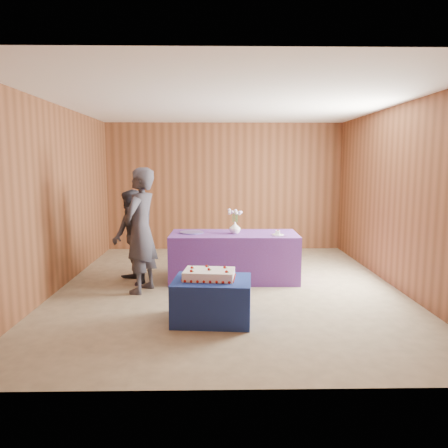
{
  "coord_description": "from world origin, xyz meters",
  "views": [
    {
      "loc": [
        -0.19,
        -6.36,
        1.84
      ],
      "look_at": [
        -0.06,
        0.1,
        0.95
      ],
      "focal_mm": 35.0,
      "sensor_mm": 36.0,
      "label": 1
    }
  ],
  "objects_px": {
    "serving_table": "(234,257)",
    "guest_right": "(132,237)",
    "vase": "(235,228)",
    "cake_table": "(212,300)",
    "guest_left": "(141,231)",
    "sheet_cake": "(209,274)"
  },
  "relations": [
    {
      "from": "sheet_cake",
      "to": "guest_right",
      "type": "relative_size",
      "value": 0.45
    },
    {
      "from": "sheet_cake",
      "to": "guest_right",
      "type": "xyz_separation_m",
      "value": [
        -1.2,
        1.62,
        0.17
      ]
    },
    {
      "from": "vase",
      "to": "guest_right",
      "type": "relative_size",
      "value": 0.13
    },
    {
      "from": "sheet_cake",
      "to": "guest_left",
      "type": "height_order",
      "value": "guest_left"
    },
    {
      "from": "serving_table",
      "to": "guest_right",
      "type": "relative_size",
      "value": 1.38
    },
    {
      "from": "serving_table",
      "to": "guest_left",
      "type": "height_order",
      "value": "guest_left"
    },
    {
      "from": "guest_left",
      "to": "guest_right",
      "type": "height_order",
      "value": "guest_left"
    },
    {
      "from": "vase",
      "to": "guest_left",
      "type": "bearing_deg",
      "value": -156.16
    },
    {
      "from": "vase",
      "to": "serving_table",
      "type": "bearing_deg",
      "value": 119.15
    },
    {
      "from": "vase",
      "to": "guest_right",
      "type": "distance_m",
      "value": 1.6
    },
    {
      "from": "cake_table",
      "to": "serving_table",
      "type": "height_order",
      "value": "serving_table"
    },
    {
      "from": "vase",
      "to": "guest_left",
      "type": "relative_size",
      "value": 0.1
    },
    {
      "from": "cake_table",
      "to": "vase",
      "type": "distance_m",
      "value": 1.94
    },
    {
      "from": "vase",
      "to": "guest_right",
      "type": "height_order",
      "value": "guest_right"
    },
    {
      "from": "sheet_cake",
      "to": "guest_right",
      "type": "height_order",
      "value": "guest_right"
    },
    {
      "from": "serving_table",
      "to": "vase",
      "type": "relative_size",
      "value": 10.85
    },
    {
      "from": "serving_table",
      "to": "sheet_cake",
      "type": "distance_m",
      "value": 1.86
    },
    {
      "from": "guest_left",
      "to": "sheet_cake",
      "type": "bearing_deg",
      "value": 59.48
    },
    {
      "from": "serving_table",
      "to": "guest_right",
      "type": "distance_m",
      "value": 1.62
    },
    {
      "from": "serving_table",
      "to": "guest_right",
      "type": "bearing_deg",
      "value": -172.06
    },
    {
      "from": "sheet_cake",
      "to": "vase",
      "type": "relative_size",
      "value": 3.54
    },
    {
      "from": "serving_table",
      "to": "guest_left",
      "type": "xyz_separation_m",
      "value": [
        -1.36,
        -0.63,
        0.52
      ]
    }
  ]
}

